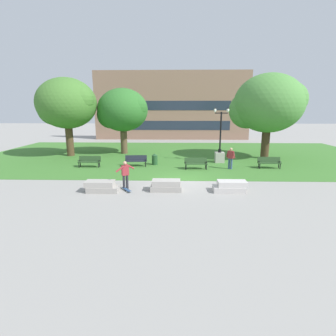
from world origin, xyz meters
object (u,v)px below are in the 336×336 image
object	(u,v)px
concrete_block_left	(166,186)
trash_bin	(155,159)
park_bench_near_right	(269,162)
park_bench_far_left	(136,160)
skateboard	(127,190)
person_skateboarder	(125,173)
lamp_post_right	(220,151)
park_bench_far_right	(89,161)
concrete_block_right	(230,186)
person_bystander_near_lawn	(231,157)
park_bench_near_left	(196,163)
concrete_block_center	(102,187)

from	to	relation	value
concrete_block_left	trash_bin	bearing A→B (deg)	99.67
trash_bin	concrete_block_left	bearing A→B (deg)	-80.33
park_bench_near_right	park_bench_far_left	xyz separation A→B (m)	(-10.86, 0.49, 0.00)
skateboard	park_bench_near_right	world-z (taller)	park_bench_near_right
skateboard	concrete_block_left	bearing A→B (deg)	4.07
person_skateboarder	lamp_post_right	size ratio (longest dim) A/B	0.35
park_bench_far_right	person_skateboarder	bearing A→B (deg)	-55.32
concrete_block_right	person_bystander_near_lawn	distance (m)	5.98
concrete_block_left	lamp_post_right	world-z (taller)	lamp_post_right
trash_bin	park_bench_near_right	bearing A→B (deg)	-6.81
park_bench_near_left	person_bystander_near_lawn	size ratio (longest dim) A/B	1.07
park_bench_far_left	person_bystander_near_lawn	bearing A→B (deg)	-6.49
park_bench_far_right	person_bystander_near_lawn	bearing A→B (deg)	-2.05
skateboard	park_bench_far_left	size ratio (longest dim) A/B	0.52
person_skateboarder	person_bystander_near_lawn	size ratio (longest dim) A/B	1.00
concrete_block_right	person_bystander_near_lawn	size ratio (longest dim) A/B	1.12
concrete_block_right	park_bench_far_left	xyz separation A→B (m)	(-6.48, 6.69, 0.23)
concrete_block_center	park_bench_far_left	size ratio (longest dim) A/B	1.04
park_bench_near_left	lamp_post_right	distance (m)	3.64
concrete_block_left	skateboard	xyz separation A→B (m)	(-2.30, -0.16, -0.22)
concrete_block_left	skateboard	size ratio (longest dim) A/B	1.88
concrete_block_left	concrete_block_right	world-z (taller)	same
concrete_block_right	concrete_block_center	bearing A→B (deg)	-178.38
park_bench_far_left	skateboard	bearing A→B (deg)	-86.19
person_skateboarder	park_bench_near_left	distance (m)	7.12
skateboard	person_bystander_near_lawn	distance (m)	9.36
park_bench_near_left	person_bystander_near_lawn	xyz separation A→B (m)	(2.74, 0.08, 0.45)
concrete_block_center	park_bench_near_left	bearing A→B (deg)	45.16
park_bench_near_right	park_bench_far_left	world-z (taller)	same
park_bench_near_right	concrete_block_right	bearing A→B (deg)	-125.21
park_bench_near_left	park_bench_far_right	bearing A→B (deg)	176.75
concrete_block_center	person_bystander_near_lawn	bearing A→B (deg)	34.88
concrete_block_center	park_bench_far_left	distance (m)	6.98
person_skateboarder	person_bystander_near_lawn	distance (m)	9.18
person_skateboarder	skateboard	size ratio (longest dim) A/B	1.78
person_skateboarder	park_bench_near_left	world-z (taller)	person_skateboarder
person_skateboarder	person_bystander_near_lawn	xyz separation A→B (m)	(7.35, 5.49, 0.01)
person_bystander_near_lawn	park_bench_far_left	bearing A→B (deg)	173.51
park_bench_near_left	park_bench_far_left	distance (m)	5.01
concrete_block_right	lamp_post_right	size ratio (longest dim) A/B	0.40
concrete_block_right	trash_bin	size ratio (longest dim) A/B	2.00
trash_bin	park_bench_far_right	bearing A→B (deg)	-168.41
park_bench_near_right	park_bench_far_left	size ratio (longest dim) A/B	0.99
park_bench_far_right	lamp_post_right	bearing A→B (deg)	11.65
park_bench_far_right	trash_bin	world-z (taller)	trash_bin
concrete_block_left	lamp_post_right	bearing A→B (deg)	61.87
concrete_block_left	skateboard	world-z (taller)	concrete_block_left
concrete_block_right	person_bystander_near_lawn	bearing A→B (deg)	78.56
skateboard	trash_bin	bearing A→B (deg)	81.78
person_skateboarder	park_bench_far_right	size ratio (longest dim) A/B	0.95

